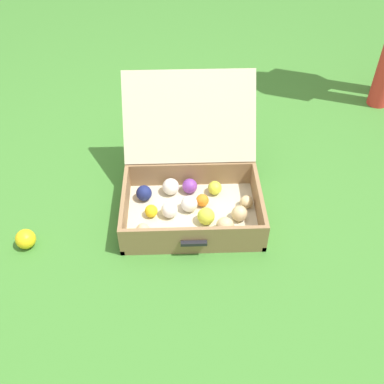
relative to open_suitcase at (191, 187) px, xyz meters
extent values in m
plane|color=#3D7A2D|center=(-0.07, -0.15, -0.11)|extent=(16.00, 16.00, 0.00)
cube|color=beige|center=(0.00, -0.08, -0.10)|extent=(0.62, 0.43, 0.03)
cube|color=olive|center=(-0.30, -0.08, -0.04)|extent=(0.02, 0.43, 0.15)
cube|color=olive|center=(0.30, -0.08, -0.04)|extent=(0.02, 0.43, 0.15)
cube|color=olive|center=(0.00, -0.29, -0.04)|extent=(0.59, 0.02, 0.15)
cube|color=olive|center=(0.00, 0.12, -0.04)|extent=(0.59, 0.02, 0.15)
cube|color=beige|center=(0.00, 0.25, 0.21)|extent=(0.62, 0.26, 0.37)
cube|color=black|center=(0.00, -0.31, -0.03)|extent=(0.11, 0.02, 0.02)
sphere|color=#D1B784|center=(0.21, -0.13, -0.05)|extent=(0.07, 0.07, 0.07)
sphere|color=white|center=(-0.09, 0.06, -0.05)|extent=(0.08, 0.08, 0.08)
sphere|color=navy|center=(-0.22, 0.02, -0.05)|extent=(0.07, 0.07, 0.07)
sphere|color=#CCDB38|center=(0.12, 0.05, -0.06)|extent=(0.07, 0.07, 0.07)
sphere|color=#D1B784|center=(0.14, -0.20, -0.05)|extent=(0.08, 0.08, 0.08)
sphere|color=#CCDB38|center=(0.06, -0.14, -0.05)|extent=(0.08, 0.08, 0.08)
sphere|color=white|center=(-0.10, -0.09, -0.05)|extent=(0.07, 0.07, 0.07)
sphere|color=#D1B784|center=(0.25, -0.05, -0.06)|extent=(0.06, 0.06, 0.06)
sphere|color=navy|center=(-0.16, -0.24, -0.06)|extent=(0.06, 0.06, 0.06)
sphere|color=purple|center=(0.00, 0.07, -0.05)|extent=(0.07, 0.07, 0.07)
sphere|color=#D1B784|center=(-0.22, -0.21, -0.06)|extent=(0.06, 0.06, 0.06)
sphere|color=orange|center=(0.05, -0.03, -0.06)|extent=(0.06, 0.06, 0.06)
sphere|color=white|center=(-0.01, -0.06, -0.05)|extent=(0.08, 0.08, 0.08)
sphere|color=yellow|center=(-0.18, -0.09, -0.06)|extent=(0.06, 0.06, 0.06)
sphere|color=yellow|center=(-0.72, -0.23, -0.07)|extent=(0.09, 0.09, 0.09)
camera|label=1|loc=(-0.05, -1.52, 1.39)|focal=41.95mm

